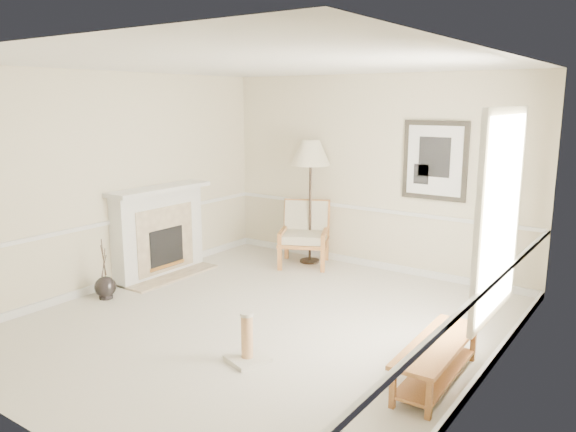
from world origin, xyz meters
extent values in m
plane|color=silver|center=(0.00, 0.00, 0.00)|extent=(5.50, 5.50, 0.00)
cube|color=beige|center=(0.00, 2.75, 1.45)|extent=(5.00, 0.04, 2.90)
cube|color=beige|center=(0.00, -2.75, 1.45)|extent=(5.00, 0.04, 2.90)
cube|color=beige|center=(-2.50, 0.00, 1.45)|extent=(0.04, 5.50, 2.90)
cube|color=beige|center=(2.50, 0.00, 1.45)|extent=(0.04, 5.50, 2.90)
cube|color=white|center=(0.00, 0.00, 2.90)|extent=(5.00, 5.50, 0.04)
cube|color=white|center=(0.00, 2.73, 0.05)|extent=(4.95, 0.04, 0.10)
cube|color=white|center=(0.00, 2.73, 0.90)|extent=(4.95, 0.04, 0.05)
cube|color=white|center=(2.46, 0.40, 1.50)|extent=(0.03, 1.20, 1.80)
cube|color=white|center=(2.45, 0.40, 1.50)|extent=(0.05, 1.34, 1.94)
cube|color=black|center=(0.95, 2.72, 1.70)|extent=(0.92, 0.04, 1.10)
cube|color=white|center=(0.95, 2.69, 1.70)|extent=(0.78, 0.01, 0.96)
cube|color=black|center=(0.95, 2.69, 1.75)|extent=(0.45, 0.01, 0.55)
cube|color=white|center=(-2.36, 0.60, 0.62)|extent=(0.28, 1.50, 1.25)
cube|color=white|center=(-2.31, 0.60, 1.28)|extent=(0.46, 1.64, 0.06)
cube|color=#C6B28E|center=(-2.21, 0.60, 0.55)|extent=(0.02, 1.05, 0.95)
cube|color=black|center=(-2.20, 0.60, 0.42)|extent=(0.02, 0.62, 0.58)
cube|color=#B7813D|center=(-2.20, 0.60, 0.16)|extent=(0.01, 0.66, 0.05)
cube|color=#C6B28E|center=(-2.20, 0.60, 0.01)|extent=(0.60, 1.50, 0.03)
sphere|color=black|center=(-2.15, -0.52, 0.16)|extent=(0.27, 0.27, 0.27)
cylinder|color=black|center=(-2.15, -0.52, 0.04)|extent=(0.18, 0.18, 0.08)
cylinder|color=black|center=(-2.15, -0.52, 0.51)|extent=(0.06, 0.10, 0.43)
cylinder|color=black|center=(-2.15, -0.52, 0.48)|extent=(0.08, 0.13, 0.35)
cylinder|color=black|center=(-2.15, -0.52, 0.55)|extent=(0.04, 0.06, 0.51)
cube|color=#AE7238|center=(-1.03, 1.77, 0.20)|extent=(0.08, 0.08, 0.40)
cube|color=#AE7238|center=(-1.32, 2.36, 0.20)|extent=(0.08, 0.08, 0.40)
cube|color=#AE7238|center=(-0.45, 2.06, 0.20)|extent=(0.08, 0.08, 0.40)
cube|color=#AE7238|center=(-0.74, 2.64, 0.20)|extent=(0.08, 0.08, 0.40)
cube|color=#AE7238|center=(-0.88, 2.21, 0.37)|extent=(0.98, 0.98, 0.05)
cube|color=#AE7238|center=(-1.03, 2.51, 0.69)|extent=(0.73, 0.48, 0.57)
cube|color=#AE7238|center=(-1.18, 2.07, 0.55)|extent=(0.38, 0.69, 0.05)
cube|color=#AE7238|center=(-0.59, 2.35, 0.55)|extent=(0.38, 0.69, 0.05)
cube|color=white|center=(-0.88, 2.21, 0.46)|extent=(0.90, 0.90, 0.13)
cube|color=white|center=(-1.01, 2.45, 0.71)|extent=(0.69, 0.48, 0.51)
cylinder|color=black|center=(-0.90, 2.40, 0.02)|extent=(0.31, 0.31, 0.03)
cylinder|color=black|center=(-0.90, 2.40, 0.90)|extent=(0.04, 0.04, 1.74)
cone|color=beige|center=(-0.90, 2.40, 1.74)|extent=(0.74, 0.74, 0.38)
cube|color=#AE7238|center=(2.15, -0.19, 0.37)|extent=(0.45, 1.38, 0.04)
cube|color=#AE7238|center=(2.15, -0.19, 0.10)|extent=(0.39, 1.28, 0.03)
cube|color=#AE7238|center=(2.01, -0.81, 0.18)|extent=(0.05, 0.05, 0.35)
cube|color=#AE7238|center=(2.32, -0.81, 0.18)|extent=(0.05, 0.05, 0.35)
cube|color=#AE7238|center=(1.98, 0.43, 0.18)|extent=(0.05, 0.05, 0.35)
cube|color=#AE7238|center=(2.29, 0.44, 0.18)|extent=(0.05, 0.05, 0.35)
cube|color=beige|center=(0.48, -0.85, 0.02)|extent=(0.45, 0.45, 0.04)
cylinder|color=tan|center=(0.48, -0.85, 0.26)|extent=(0.12, 0.12, 0.43)
cylinder|color=beige|center=(0.48, -0.85, 0.49)|extent=(0.13, 0.13, 0.04)
camera|label=1|loc=(3.76, -4.80, 2.53)|focal=35.00mm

